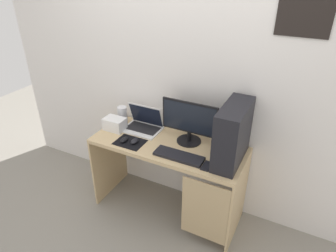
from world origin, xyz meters
name	(u,v)px	position (x,y,z in m)	size (l,w,h in m)	color
ground_plane	(168,208)	(0.00, 0.00, 0.00)	(8.00, 8.00, 0.00)	gray
wall_back	(184,77)	(0.00, 0.32, 1.30)	(4.00, 0.05, 2.60)	silver
desk	(169,160)	(0.02, -0.01, 0.61)	(1.38, 0.55, 0.78)	tan
pc_tower	(233,134)	(0.56, 0.02, 1.02)	(0.19, 0.49, 0.48)	black
monitor	(189,122)	(0.15, 0.11, 0.98)	(0.51, 0.22, 0.39)	black
laptop	(143,124)	(-0.33, 0.13, 0.83)	(0.35, 0.25, 0.24)	white
speaker	(122,115)	(-0.59, 0.16, 0.86)	(0.09, 0.09, 0.16)	silver
projector	(115,124)	(-0.57, 0.00, 0.84)	(0.20, 0.14, 0.12)	white
keyboard	(179,156)	(0.17, -0.15, 0.79)	(0.42, 0.14, 0.02)	black
mousepad	(130,142)	(-0.31, -0.14, 0.78)	(0.26, 0.20, 0.01)	black
mouse_left	(135,141)	(-0.27, -0.13, 0.80)	(0.06, 0.10, 0.03)	black
mouse_right	(124,140)	(-0.36, -0.15, 0.80)	(0.06, 0.10, 0.03)	black
cell_phone	(207,166)	(0.43, -0.16, 0.78)	(0.07, 0.13, 0.01)	black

